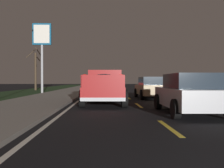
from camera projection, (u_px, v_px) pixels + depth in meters
The scene contains 10 objects.
ground at pixel (120, 92), 28.73m from camera, with size 144.00×144.00×0.00m, color black.
sidewalk_shoulder at pixel (70, 91), 28.57m from camera, with size 108.00×4.00×0.12m, color gray.
grass_verge at pixel (25, 92), 28.43m from camera, with size 108.00×6.00×0.01m, color #1E3819.
lane_markings at pixel (98, 91), 30.36m from camera, with size 108.00×3.54×0.01m.
pickup_truck at pixel (105, 86), 13.82m from camera, with size 5.48×2.39×1.87m.
sedan_red at pixel (103, 84), 35.45m from camera, with size 4.45×2.10×1.54m.
sedan_tan at pixel (151, 87), 18.27m from camera, with size 4.42×2.05×1.54m.
sedan_silver at pixel (189, 93), 9.70m from camera, with size 4.43×2.07×1.54m.
gas_price_sign at pixel (42, 41), 25.94m from camera, with size 0.27×1.90×7.16m.
bare_tree_far at pixel (36, 69), 33.77m from camera, with size 1.41×2.20×5.77m.
Camera 1 is at (-1.68, 1.73, 1.27)m, focal length 40.51 mm.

